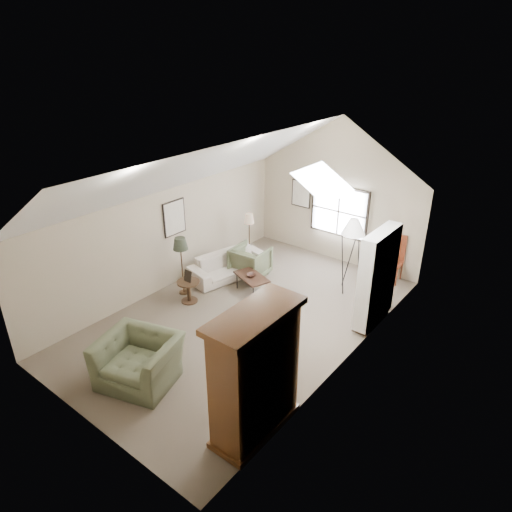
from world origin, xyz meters
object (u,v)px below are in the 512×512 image
Objects in this scene: coffee_table at (252,285)px; side_chair at (393,259)px; sofa at (230,265)px; armoire at (255,374)px; armchair_far at (250,262)px; side_table at (189,291)px; armchair_near at (139,361)px.

side_chair is at bearing 48.39° from coffee_table.
coffee_table is (1.03, -0.37, -0.08)m from sofa.
side_chair is at bearing -41.87° from sofa.
armoire is 1.78× the size of side_chair.
armchair_far is 1.66× the size of side_table.
coffee_table is at bearing 125.55° from armchair_far.
armoire reaches higher than armchair_far.
sofa is 4.37m from armchair_near.
armoire is 5.37m from sofa.
armchair_near is 6.83m from side_chair.
side_table reaches higher than coffee_table.
side_table is (0.10, -1.60, -0.05)m from sofa.
side_chair is (2.06, 6.51, 0.18)m from armchair_near.
armchair_near is 1.10× the size of side_chair.
armchair_near is at bearing -170.29° from armoire.
side_chair reaches higher than coffee_table.
armoire is 6.13m from side_chair.
coffee_table is 1.54m from side_table.
armchair_far is 0.73× the size of side_chair.
armchair_far is at bearing 80.41° from side_table.
side_table is (-0.93, -1.23, 0.03)m from coffee_table.
armchair_near is 4.58m from armchair_far.
armoire is 2.43× the size of armchair_far.
coffee_table is at bearing 78.71° from armchair_near.
armchair_far reaches higher than side_table.
side_chair is (2.44, 2.75, 0.38)m from coffee_table.
armoire is at bearing -29.95° from side_table.
side_chair is (-0.31, 6.10, -0.48)m from armoire.
armchair_far is at bearing 130.39° from coffee_table.
side_chair reaches higher than armchair_near.
side_table is 5.23m from side_chair.
armchair_near is 2.50× the size of side_table.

